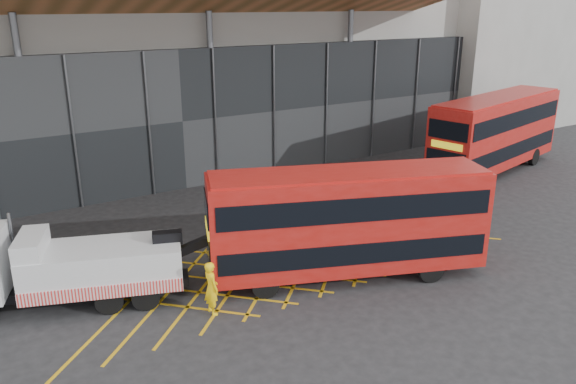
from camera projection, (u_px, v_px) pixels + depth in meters
ground_plane at (245, 269)px, 23.14m from camera, size 120.00×120.00×0.00m
road_markings at (279, 260)px, 23.93m from camera, size 19.96×7.16×0.01m
construction_building at (135, 26)px, 36.02m from camera, size 55.00×23.97×18.00m
east_building at (483, 8)px, 48.77m from camera, size 15.00×12.00×20.00m
recovery_truck at (55, 266)px, 19.88m from camera, size 9.57×4.94×3.39m
bus_towed at (347, 219)px, 21.79m from camera, size 10.96×6.16×4.40m
bus_second at (496, 130)px, 35.63m from camera, size 12.34×5.39×4.90m
worker at (211, 288)px, 19.57m from camera, size 0.51×0.74×1.98m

